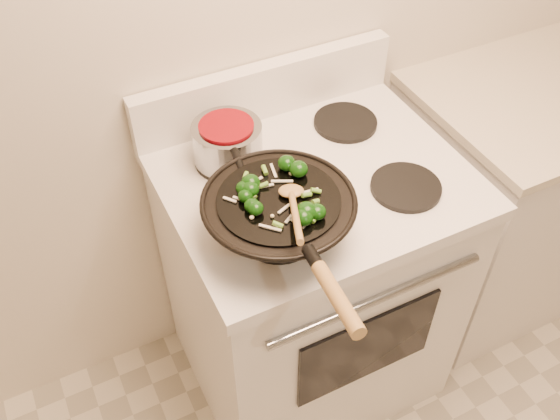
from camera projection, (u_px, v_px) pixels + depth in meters
name	position (u px, v px, depth m)	size (l,w,h in m)	color
stove	(309.00, 281.00, 1.94)	(0.78, 0.67, 1.08)	white
counter_unit	(512.00, 196.00, 2.24)	(0.77, 0.62, 0.91)	white
wok	(279.00, 215.00, 1.42)	(0.35, 0.59, 0.17)	black
stirfry	(279.00, 194.00, 1.37)	(0.21, 0.22, 0.04)	black
wooden_spoon	(294.00, 205.00, 1.32)	(0.13, 0.25, 0.10)	#A1773F
saucepan	(227.00, 142.00, 1.61)	(0.18, 0.29, 0.11)	gray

